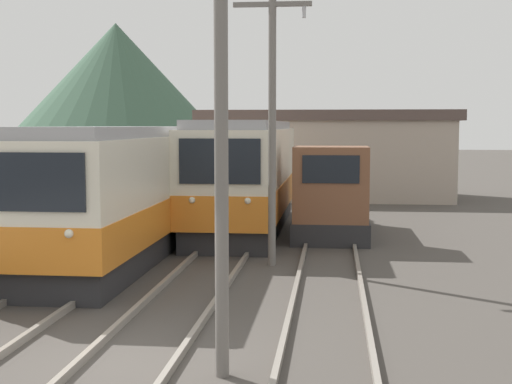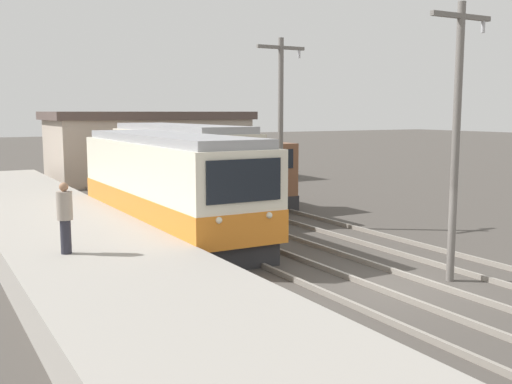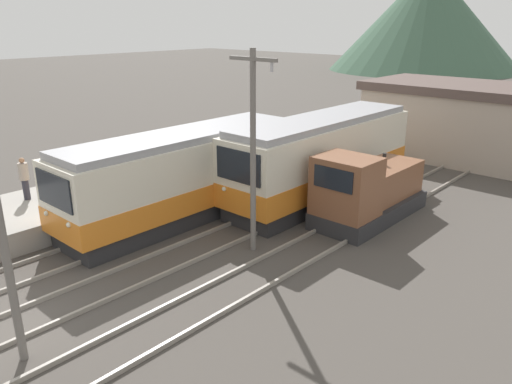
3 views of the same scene
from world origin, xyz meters
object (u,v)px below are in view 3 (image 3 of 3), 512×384
shunting_locomotive (367,192)px  catenary_mast_mid (253,146)px  commuter_train_center (321,161)px  person_on_platform (24,177)px  commuter_train_left (184,178)px

shunting_locomotive → catenary_mast_mid: bearing=-105.8°
commuter_train_center → catenary_mast_mid: bearing=-76.5°
shunting_locomotive → catenary_mast_mid: (-1.49, -5.27, 2.64)m
commuter_train_center → catenary_mast_mid: catenary_mast_mid is taller
commuter_train_center → shunting_locomotive: (3.00, -0.99, -0.55)m
catenary_mast_mid → person_on_platform: catenary_mast_mid is taller
commuter_train_left → catenary_mast_mid: (4.31, -0.46, 2.16)m
commuter_train_center → shunting_locomotive: 3.21m
shunting_locomotive → commuter_train_center: bearing=161.7°
commuter_train_left → commuter_train_center: 6.44m
person_on_platform → commuter_train_center: bearing=54.9°
commuter_train_center → person_on_platform: (-7.30, -10.40, 0.10)m
catenary_mast_mid → commuter_train_center: bearing=103.5°
catenary_mast_mid → commuter_train_left: bearing=173.9°
commuter_train_center → commuter_train_left: bearing=-115.8°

